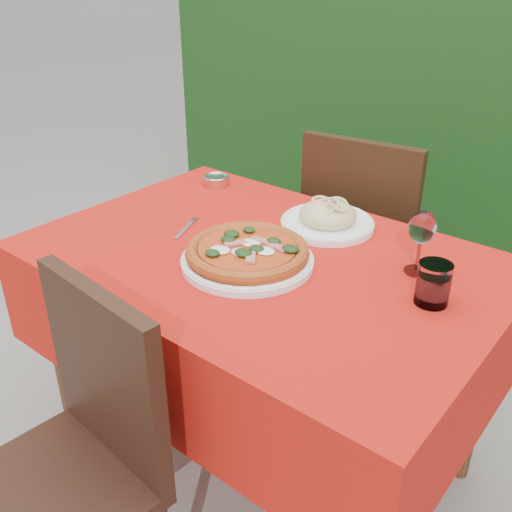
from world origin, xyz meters
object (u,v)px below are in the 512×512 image
Objects in this scene: chair_near at (76,451)px; steel_ramekin at (216,181)px; wine_glass at (422,230)px; fork at (184,230)px; pasta_plate at (328,218)px; pizza_plate at (247,254)px; chair_far at (365,239)px; water_glass at (433,286)px.

chair_near reaches higher than steel_ramekin.
chair_near is 5.17× the size of wine_glass.
fork is 0.39m from steel_ramekin.
chair_near is 3.16× the size of pasta_plate.
pizza_plate is (0.03, 0.55, 0.28)m from chair_near.
chair_far is 3.38× the size of pasta_plate.
chair_far is 0.59m from steel_ramekin.
pizza_plate is at bearing -164.56° from water_glass.
pasta_plate is at bearing 83.86° from pizza_plate.
fork is at bearing 117.24° from chair_near.
wine_glass is at bearing 33.56° from pizza_plate.
wine_glass is at bearing -5.81° from fork.
chair_near is 0.92m from pasta_plate.
fork is at bearing -162.63° from wine_glass.
steel_ramekin is at bearing 173.97° from pasta_plate.
steel_ramekin is at bearing 95.58° from fork.
fork is at bearing -173.39° from water_glass.
pizza_plate is 2.23× the size of wine_glass.
pasta_plate is (0.04, 0.33, -0.00)m from pizza_plate.
chair_far is at bearing 95.23° from chair_near.
wine_glass is 0.84m from steel_ramekin.
wine_glass reaches higher than pasta_plate.
wine_glass is at bearing 68.31° from chair_near.
pizza_plate reaches higher than steel_ramekin.
chair_near is 0.61m from pizza_plate.
chair_near is at bearing -125.84° from water_glass.
chair_near is 1.27m from chair_far.
wine_glass is (-0.09, 0.11, 0.07)m from water_glass.
water_glass is (0.49, -0.60, 0.26)m from chair_far.
pizza_plate is at bearing -31.49° from fork.
pizza_plate is 0.60m from steel_ramekin.
water_glass is (0.41, -0.20, 0.02)m from pasta_plate.
wine_glass reaches higher than water_glass.
wine_glass is (0.40, 0.79, 0.37)m from chair_near.
chair_far is 5.53× the size of wine_glass.
steel_ramekin is at bearing 119.71° from chair_near.
steel_ramekin is (-0.19, 0.34, 0.01)m from fork.
chair_near is at bearing -116.68° from wine_glass.
water_glass is (0.45, 0.12, 0.02)m from pizza_plate.
fork is (-0.73, -0.08, -0.04)m from water_glass.
chair_far is at bearing 93.19° from pizza_plate.
water_glass is at bearing -26.04° from pasta_plate.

